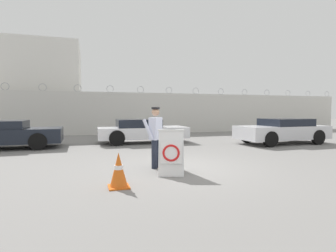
{
  "coord_description": "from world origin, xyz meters",
  "views": [
    {
      "loc": [
        -2.42,
        -6.91,
        1.6
      ],
      "look_at": [
        -0.09,
        0.82,
        1.13
      ],
      "focal_mm": 28.0,
      "sensor_mm": 36.0,
      "label": 1
    }
  ],
  "objects": [
    {
      "name": "parked_car_front_coupe",
      "position": [
        -5.91,
        5.54,
        0.62
      ],
      "size": [
        4.61,
        2.01,
        1.19
      ],
      "rotation": [
        0.0,
        0.0,
        0.03
      ],
      "color": "black",
      "rests_on": "ground_plane"
    },
    {
      "name": "parked_car_far_side",
      "position": [
        6.6,
        3.65,
        0.63
      ],
      "size": [
        4.48,
        2.02,
        1.22
      ],
      "rotation": [
        0.0,
        0.0,
        3.18
      ],
      "color": "black",
      "rests_on": "ground_plane"
    },
    {
      "name": "security_guard",
      "position": [
        -0.66,
        0.14,
        0.94
      ],
      "size": [
        0.62,
        0.51,
        1.7
      ],
      "rotation": [
        0.0,
        0.0,
        -2.3
      ],
      "color": "#232838",
      "rests_on": "ground_plane"
    },
    {
      "name": "ground_plane",
      "position": [
        0.0,
        0.0,
        0.0
      ],
      "size": [
        90.0,
        90.0,
        0.0
      ],
      "primitive_type": "plane",
      "color": "gray"
    },
    {
      "name": "barricade_sign",
      "position": [
        -0.44,
        -0.63,
        0.56
      ],
      "size": [
        0.84,
        0.96,
        1.13
      ],
      "rotation": [
        0.0,
        0.0,
        -0.31
      ],
      "color": "white",
      "rests_on": "ground_plane"
    },
    {
      "name": "building_block",
      "position": [
        -6.6,
        15.93,
        3.36
      ],
      "size": [
        7.08,
        5.78,
        6.72
      ],
      "color": "silver",
      "rests_on": "ground_plane"
    },
    {
      "name": "traffic_cone_near",
      "position": [
        -1.85,
        -1.45,
        0.36
      ],
      "size": [
        0.43,
        0.43,
        0.74
      ],
      "color": "orange",
      "rests_on": "ground_plane"
    },
    {
      "name": "perimeter_wall",
      "position": [
        -0.0,
        11.15,
        1.43
      ],
      "size": [
        36.0,
        0.3,
        3.3
      ],
      "color": "silver",
      "rests_on": "ground_plane"
    },
    {
      "name": "parked_car_rear_sedan",
      "position": [
        0.09,
        5.95,
        0.61
      ],
      "size": [
        4.39,
        1.95,
        1.18
      ],
      "rotation": [
        0.0,
        0.0,
        -0.01
      ],
      "color": "black",
      "rests_on": "ground_plane"
    }
  ]
}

